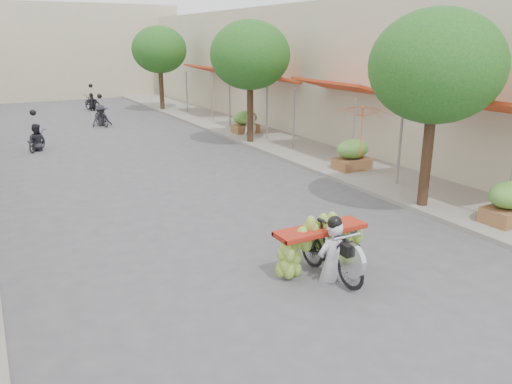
% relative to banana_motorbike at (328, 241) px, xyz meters
% --- Properties ---
extents(ground, '(120.00, 120.00, 0.00)m').
position_rel_banana_motorbike_xyz_m(ground, '(-0.70, -1.99, -0.72)').
color(ground, '#505055').
rests_on(ground, ground).
extents(sidewalk_right, '(4.00, 60.00, 0.12)m').
position_rel_banana_motorbike_xyz_m(sidewalk_right, '(6.30, 13.01, -0.66)').
color(sidewalk_right, gray).
rests_on(sidewalk_right, ground).
extents(shophouse_row_right, '(9.77, 40.00, 6.00)m').
position_rel_banana_motorbike_xyz_m(shophouse_row_right, '(11.29, 12.01, 2.28)').
color(shophouse_row_right, beige).
rests_on(shophouse_row_right, ground).
extents(far_building, '(20.00, 6.00, 7.00)m').
position_rel_banana_motorbike_xyz_m(far_building, '(-0.70, 36.01, 2.78)').
color(far_building, '#BEB296').
rests_on(far_building, ground).
extents(street_tree_near, '(3.40, 3.40, 5.25)m').
position_rel_banana_motorbike_xyz_m(street_tree_near, '(4.70, 2.01, 3.06)').
color(street_tree_near, '#3A2719').
rests_on(street_tree_near, ground).
extents(street_tree_mid, '(3.40, 3.40, 5.25)m').
position_rel_banana_motorbike_xyz_m(street_tree_mid, '(4.70, 12.01, 3.06)').
color(street_tree_mid, '#3A2719').
rests_on(street_tree_mid, ground).
extents(street_tree_far, '(3.40, 3.40, 5.25)m').
position_rel_banana_motorbike_xyz_m(street_tree_far, '(4.70, 24.01, 3.06)').
color(street_tree_far, '#3A2719').
rests_on(street_tree_far, ground).
extents(produce_crate_near, '(1.20, 0.88, 1.16)m').
position_rel_banana_motorbike_xyz_m(produce_crate_near, '(5.50, 0.01, -0.01)').
color(produce_crate_near, brown).
rests_on(produce_crate_near, ground).
extents(produce_crate_mid, '(1.20, 0.88, 1.16)m').
position_rel_banana_motorbike_xyz_m(produce_crate_mid, '(5.50, 6.01, -0.01)').
color(produce_crate_mid, brown).
rests_on(produce_crate_mid, ground).
extents(produce_crate_far, '(1.20, 0.88, 1.16)m').
position_rel_banana_motorbike_xyz_m(produce_crate_far, '(5.50, 14.01, -0.01)').
color(produce_crate_far, brown).
rests_on(produce_crate_far, ground).
extents(banana_motorbike, '(2.20, 1.95, 2.19)m').
position_rel_banana_motorbike_xyz_m(banana_motorbike, '(0.00, 0.00, 0.00)').
color(banana_motorbike, black).
rests_on(banana_motorbike, ground).
extents(market_umbrella, '(1.94, 1.94, 1.73)m').
position_rel_banana_motorbike_xyz_m(market_umbrella, '(5.23, 5.24, 1.74)').
color(market_umbrella, '#D7491C').
rests_on(market_umbrella, ground).
extents(pedestrian, '(1.08, 0.88, 1.91)m').
position_rel_banana_motorbike_xyz_m(pedestrian, '(5.58, 13.63, 0.35)').
color(pedestrian, white).
rests_on(pedestrian, ground).
extents(bg_motorbike_a, '(1.15, 1.54, 1.95)m').
position_rel_banana_motorbike_xyz_m(bg_motorbike_a, '(-3.71, 15.08, 0.05)').
color(bg_motorbike_a, black).
rests_on(bg_motorbike_a, ground).
extents(bg_motorbike_b, '(1.14, 1.84, 1.95)m').
position_rel_banana_motorbike_xyz_m(bg_motorbike_b, '(-0.03, 19.90, 0.11)').
color(bg_motorbike_b, black).
rests_on(bg_motorbike_b, ground).
extents(bg_motorbike_c, '(1.15, 1.91, 1.95)m').
position_rel_banana_motorbike_xyz_m(bg_motorbike_c, '(0.78, 26.31, 0.05)').
color(bg_motorbike_c, black).
rests_on(bg_motorbike_c, ground).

